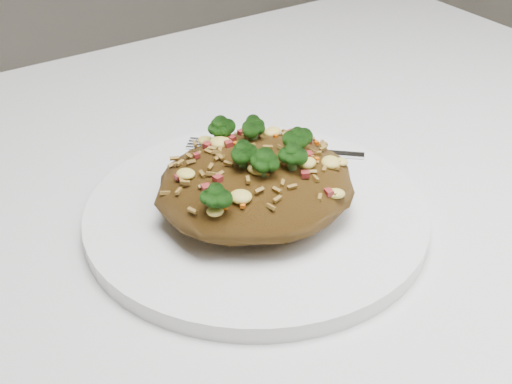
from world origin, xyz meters
TOP-DOWN VIEW (x-y plane):
  - dining_table at (0.00, 0.00)m, footprint 1.20×0.80m
  - plate at (0.07, -0.01)m, footprint 0.28×0.28m
  - fried_rice at (0.07, -0.01)m, footprint 0.16×0.15m
  - fork at (0.14, 0.05)m, footprint 0.13×0.12m

SIDE VIEW (x-z plane):
  - dining_table at x=0.00m, z-range 0.28..1.03m
  - plate at x=0.07m, z-range 0.75..0.76m
  - fork at x=0.14m, z-range 0.76..0.77m
  - fried_rice at x=0.07m, z-range 0.76..0.83m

